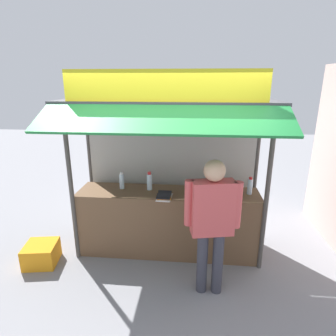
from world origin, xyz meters
The scene contains 15 objects.
ground_plane centered at (0.00, 0.00, 0.00)m, with size 20.00×20.00×0.00m, color gray.
stall_counter centered at (0.00, 0.00, 0.47)m, with size 2.54×0.58×0.93m, color brown.
stall_structure centered at (0.00, 0.11, 1.53)m, with size 2.74×1.47×2.54m.
water_bottle_left centered at (0.64, 0.15, 1.06)m, with size 0.08×0.08×0.28m.
water_bottle_far_left centered at (1.12, 0.04, 1.04)m, with size 0.07×0.07×0.24m.
water_bottle_front_left centered at (-0.27, 0.06, 1.05)m, with size 0.07×0.07×0.26m.
water_bottle_far_right centered at (-0.67, 0.07, 1.04)m, with size 0.07×0.07×0.24m.
magazine_stack_rear_center centered at (-0.03, -0.21, 0.96)m, with size 0.21×0.30×0.05m.
magazine_stack_center centered at (0.45, -0.06, 0.96)m, with size 0.22×0.24×0.06m.
banana_bunch_inner_left centered at (-0.07, -0.39, 1.88)m, with size 0.10×0.10×0.26m.
banana_bunch_leftmost centered at (0.75, -0.39, 1.89)m, with size 0.09×0.09×0.23m.
banana_bunch_inner_right centered at (-0.45, -0.39, 1.88)m, with size 0.11×0.10×0.26m.
banana_bunch_rightmost centered at (-1.06, -0.39, 1.88)m, with size 0.11×0.11×0.26m.
vendor_person centered at (0.57, -0.80, 0.98)m, with size 0.62×0.29×1.63m.
plastic_crate centered at (-1.70, -0.49, 0.14)m, with size 0.41×0.41×0.29m, color orange.
Camera 1 is at (0.36, -3.63, 2.42)m, focal length 30.06 mm.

